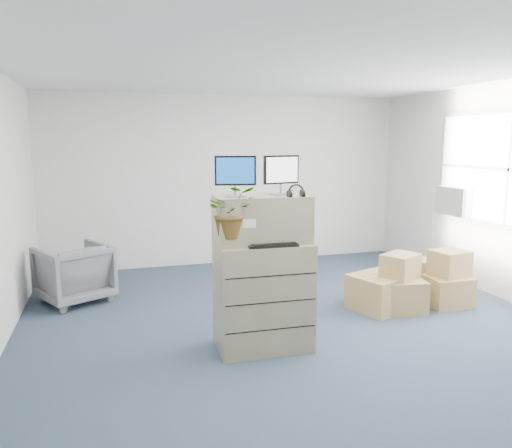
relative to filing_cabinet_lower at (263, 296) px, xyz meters
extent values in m
plane|color=#29394A|center=(0.49, 0.07, -0.54)|extent=(7.00, 7.00, 0.00)
cube|color=silver|center=(0.49, 3.58, 0.86)|extent=(6.00, 0.02, 2.80)
cube|color=#97979A|center=(3.45, 0.57, 1.16)|extent=(0.06, 2.72, 1.52)
cube|color=white|center=(3.42, 0.57, 1.16)|extent=(0.01, 2.60, 1.40)
cube|color=white|center=(3.36, 1.47, 0.66)|extent=(0.24, 0.60, 0.40)
cube|color=#83785A|center=(0.00, 0.00, 0.00)|extent=(0.94, 0.59, 1.07)
cube|color=#83785A|center=(0.00, 0.05, 0.77)|extent=(0.93, 0.48, 0.46)
cube|color=#99999E|center=(-0.27, 0.03, 1.01)|extent=(0.23, 0.19, 0.01)
cylinder|color=#99999E|center=(-0.27, 0.03, 1.06)|extent=(0.03, 0.03, 0.09)
cube|color=black|center=(-0.27, 0.03, 1.25)|extent=(0.39, 0.11, 0.28)
cube|color=navy|center=(-0.27, 0.01, 1.25)|extent=(0.35, 0.08, 0.24)
cube|color=#99999E|center=(0.21, 0.08, 1.01)|extent=(0.23, 0.19, 0.01)
cylinder|color=#99999E|center=(0.21, 0.08, 1.06)|extent=(0.03, 0.03, 0.09)
cube|color=black|center=(0.21, 0.08, 1.24)|extent=(0.39, 0.11, 0.28)
cube|color=white|center=(0.21, 0.06, 1.24)|extent=(0.35, 0.08, 0.24)
torus|color=black|center=(0.28, -0.14, 1.04)|extent=(0.16, 0.02, 0.16)
cube|color=black|center=(0.04, -0.16, 0.55)|extent=(0.49, 0.22, 0.03)
ellipsoid|color=silver|center=(0.28, -0.14, 0.56)|extent=(0.12, 0.10, 0.04)
cylinder|color=#95989D|center=(0.11, 0.04, 0.68)|extent=(0.08, 0.08, 0.28)
cube|color=silver|center=(-0.07, 0.05, 0.55)|extent=(0.07, 0.06, 0.02)
cube|color=black|center=(-0.07, 0.05, 0.62)|extent=(0.07, 0.03, 0.13)
cube|color=black|center=(0.38, 0.11, 0.57)|extent=(0.27, 0.24, 0.07)
cube|color=#4387E7|center=(0.39, 0.11, 0.65)|extent=(0.28, 0.19, 0.09)
cylinder|color=#8BA283|center=(-0.34, -0.07, 0.54)|extent=(0.20, 0.20, 0.02)
cylinder|color=black|center=(-0.34, -0.07, 0.62)|extent=(0.17, 0.17, 0.13)
imported|color=#195518|center=(-0.34, -0.07, 0.81)|extent=(0.44, 0.49, 0.38)
imported|color=slate|center=(-1.91, 2.07, -0.13)|extent=(1.06, 1.04, 0.82)
cube|color=#9F824C|center=(1.90, 0.55, -0.34)|extent=(0.65, 0.54, 0.40)
cube|color=#9F824C|center=(2.60, 0.55, -0.35)|extent=(0.53, 0.44, 0.38)
cube|color=#9F824C|center=(1.72, 0.69, -0.32)|extent=(0.81, 0.78, 0.43)
cube|color=#9F824C|center=(1.94, 0.60, 0.01)|extent=(0.54, 0.51, 0.30)
cube|color=#9F824C|center=(2.64, 0.60, 0.00)|extent=(0.48, 0.44, 0.32)
cube|color=#9F824C|center=(2.67, 1.14, -0.31)|extent=(0.74, 0.59, 0.46)
camera|label=1|loc=(-1.42, -4.55, 1.53)|focal=35.00mm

